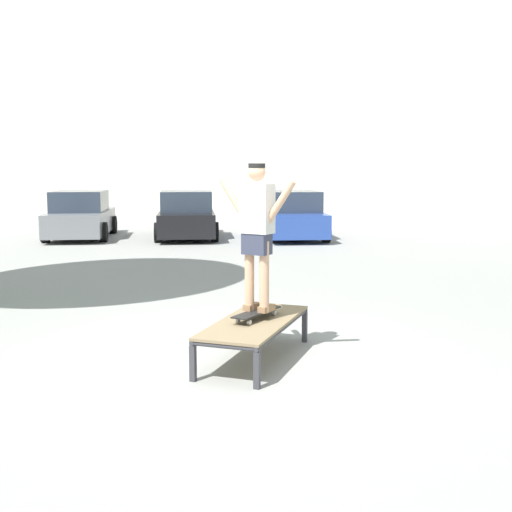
{
  "coord_description": "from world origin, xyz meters",
  "views": [
    {
      "loc": [
        0.32,
        -7.02,
        2.18
      ],
      "look_at": [
        0.3,
        1.55,
        1.0
      ],
      "focal_mm": 44.45,
      "sensor_mm": 36.0,
      "label": 1
    }
  ],
  "objects_px": {
    "skateboard": "(258,312)",
    "car_black": "(188,216)",
    "car_grey": "(82,216)",
    "skate_box": "(256,324)",
    "skater": "(258,227)",
    "car_blue": "(293,216)"
  },
  "relations": [
    {
      "from": "car_blue",
      "to": "car_black",
      "type": "bearing_deg",
      "value": 177.83
    },
    {
      "from": "car_grey",
      "to": "car_blue",
      "type": "height_order",
      "value": "same"
    },
    {
      "from": "skateboard",
      "to": "car_blue",
      "type": "xyz_separation_m",
      "value": [
        1.14,
        12.94,
        0.15
      ]
    },
    {
      "from": "car_black",
      "to": "car_blue",
      "type": "height_order",
      "value": "same"
    },
    {
      "from": "skate_box",
      "to": "car_black",
      "type": "xyz_separation_m",
      "value": [
        -2.2,
        13.14,
        0.28
      ]
    },
    {
      "from": "car_black",
      "to": "skate_box",
      "type": "bearing_deg",
      "value": -80.5
    },
    {
      "from": "skater",
      "to": "car_blue",
      "type": "distance_m",
      "value": 13.01
    },
    {
      "from": "skateboard",
      "to": "skater",
      "type": "distance_m",
      "value": 0.99
    },
    {
      "from": "skater",
      "to": "car_grey",
      "type": "bearing_deg",
      "value": 113.29
    },
    {
      "from": "skate_box",
      "to": "skateboard",
      "type": "bearing_deg",
      "value": 70.7
    },
    {
      "from": "car_blue",
      "to": "car_grey",
      "type": "bearing_deg",
      "value": 179.48
    },
    {
      "from": "skateboard",
      "to": "car_black",
      "type": "bearing_deg",
      "value": 99.67
    },
    {
      "from": "skater",
      "to": "car_blue",
      "type": "bearing_deg",
      "value": 84.96
    },
    {
      "from": "skate_box",
      "to": "car_grey",
      "type": "height_order",
      "value": "car_grey"
    },
    {
      "from": "skate_box",
      "to": "car_blue",
      "type": "relative_size",
      "value": 0.47
    },
    {
      "from": "skateboard",
      "to": "car_black",
      "type": "height_order",
      "value": "car_black"
    },
    {
      "from": "skateboard",
      "to": "car_black",
      "type": "distance_m",
      "value": 13.25
    },
    {
      "from": "skate_box",
      "to": "car_grey",
      "type": "bearing_deg",
      "value": 113.07
    },
    {
      "from": "skate_box",
      "to": "car_blue",
      "type": "distance_m",
      "value": 13.07
    },
    {
      "from": "car_grey",
      "to": "car_black",
      "type": "height_order",
      "value": "same"
    },
    {
      "from": "skateboard",
      "to": "car_grey",
      "type": "relative_size",
      "value": 0.18
    },
    {
      "from": "skateboard",
      "to": "car_blue",
      "type": "distance_m",
      "value": 12.99
    }
  ]
}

